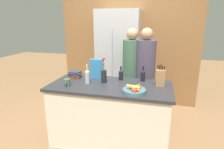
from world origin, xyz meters
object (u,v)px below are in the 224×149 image
refrigerator (119,61)px  bottle_vinegar (121,75)px  knife_block (160,78)px  person_at_sink (131,71)px  bottle_wine (87,76)px  cereal_box (96,69)px  coffee_mug (67,82)px  fruit_bowl (135,90)px  bottle_oil (143,75)px  person_in_blue (145,72)px  flower_vase (104,74)px  book_stack (75,74)px

refrigerator → bottle_vinegar: 0.99m
knife_block → person_at_sink: size_ratio=0.18×
bottle_wine → person_at_sink: person_at_sink is taller
cereal_box → coffee_mug: bearing=-121.1°
cereal_box → bottle_wine: bearing=-99.0°
refrigerator → fruit_bowl: (0.51, -1.45, -0.05)m
bottle_oil → person_in_blue: 0.37m
knife_block → cereal_box: bearing=171.9°
refrigerator → coffee_mug: refrigerator is taller
fruit_bowl → bottle_wine: (-0.70, 0.21, 0.07)m
flower_vase → knife_block: bearing=3.1°
bottle_oil → person_in_blue: (0.00, 0.36, -0.05)m
refrigerator → person_at_sink: bearing=-57.5°
coffee_mug → bottle_wine: bearing=37.6°
bottle_wine → person_at_sink: size_ratio=0.17×
knife_block → flower_vase: flower_vase is taller
bottle_wine → flower_vase: bearing=23.4°
bottle_oil → bottle_vinegar: 0.33m
book_stack → person_in_blue: 1.15m
coffee_mug → person_at_sink: (0.76, 0.88, -0.01)m
refrigerator → person_in_blue: 0.82m
knife_block → person_at_sink: bearing=130.1°
refrigerator → bottle_oil: refrigerator is taller
refrigerator → bottle_vinegar: bearing=-75.9°
book_stack → bottle_wine: bottle_wine is taller
coffee_mug → book_stack: 0.41m
knife_block → book_stack: (-1.31, 0.09, -0.07)m
bottle_vinegar → knife_block: bearing=-13.9°
bottle_wine → bottle_vinegar: bearing=33.0°
refrigerator → cereal_box: bearing=-98.5°
bottle_oil → person_at_sink: person_at_sink is taller
flower_vase → fruit_bowl: bearing=-32.2°
person_at_sink → fruit_bowl: bearing=-50.7°
fruit_bowl → bottle_vinegar: bottle_vinegar is taller
knife_block → coffee_mug: size_ratio=2.37×
bottle_vinegar → person_in_blue: 0.51m
cereal_box → bottle_oil: 0.72m
cereal_box → person_at_sink: size_ratio=0.18×
bottle_oil → person_in_blue: bearing=89.2°
flower_vase → book_stack: bearing=165.6°
refrigerator → fruit_bowl: 1.54m
bottle_wine → person_in_blue: 1.01m
knife_block → coffee_mug: (-1.24, -0.31, -0.07)m
bottle_vinegar → fruit_bowl: bearing=-61.0°
bottle_oil → bottle_wine: bottle_wine is taller
bottle_vinegar → person_at_sink: bearing=77.2°
fruit_bowl → cereal_box: 0.83m
knife_block → book_stack: size_ratio=1.46×
bottle_wine → fruit_bowl: bearing=-16.8°
flower_vase → cereal_box: 0.25m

